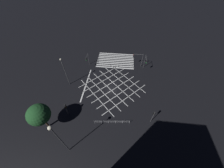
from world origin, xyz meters
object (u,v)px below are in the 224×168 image
object	(u,v)px
traffic_light_sw_cross	(146,61)
street_tree_near	(39,115)
traffic_light_sw_main	(138,57)
traffic_light_nw_cross	(153,115)
traffic_light_ne_cross	(66,107)
street_lamp_east	(64,69)
street_lamp_west	(56,135)
traffic_light_se_cross	(87,59)
traffic_light_ne_main	(66,108)

from	to	relation	value
traffic_light_sw_cross	street_tree_near	bearing A→B (deg)	-46.15
traffic_light_sw_main	traffic_light_nw_cross	size ratio (longest dim) A/B	1.15
traffic_light_sw_main	street_tree_near	world-z (taller)	street_tree_near
traffic_light_ne_cross	street_lamp_east	world-z (taller)	street_lamp_east
traffic_light_sw_main	traffic_light_nw_cross	xyz separation A→B (m)	(-2.56, 17.95, -0.49)
traffic_light_sw_cross	street_lamp_west	size ratio (longest dim) A/B	0.44
traffic_light_ne_cross	street_tree_near	bearing A→B (deg)	135.75
traffic_light_se_cross	street_lamp_west	xyz separation A→B (m)	(-1.92, 23.22, 4.26)
traffic_light_ne_main	street_lamp_west	world-z (taller)	street_lamp_west
traffic_light_sw_cross	street_lamp_east	world-z (taller)	street_lamp_east
traffic_light_se_cross	street_tree_near	bearing A→B (deg)	-10.78
street_lamp_east	street_tree_near	distance (m)	11.72
traffic_light_sw_main	street_lamp_west	world-z (taller)	street_lamp_west
traffic_light_se_cross	street_lamp_east	distance (m)	8.68
traffic_light_ne_main	traffic_light_sw_main	bearing A→B (deg)	50.48
traffic_light_nw_cross	traffic_light_se_cross	bearing A→B (deg)	46.65
traffic_light_sw_main	traffic_light_ne_main	size ratio (longest dim) A/B	1.22
traffic_light_nw_cross	street_lamp_east	size ratio (longest dim) A/B	0.45
traffic_light_se_cross	street_lamp_east	size ratio (longest dim) A/B	0.48
traffic_light_sw_main	street_tree_near	size ratio (longest dim) A/B	0.63
street_lamp_west	traffic_light_sw_main	bearing A→B (deg)	-116.61
traffic_light_ne_cross	street_lamp_west	world-z (taller)	street_lamp_west
traffic_light_sw_main	street_lamp_east	bearing A→B (deg)	28.13
traffic_light_ne_cross	traffic_light_sw_cross	bearing A→B (deg)	-46.51
traffic_light_se_cross	traffic_light_ne_main	size ratio (longest dim) A/B	1.12
street_lamp_west	street_lamp_east	bearing A→B (deg)	-71.40
traffic_light_sw_cross	street_tree_near	world-z (taller)	street_tree_near
traffic_light_sw_cross	street_tree_near	distance (m)	28.26
street_lamp_west	traffic_light_nw_cross	bearing A→B (deg)	-154.77
street_tree_near	traffic_light_ne_main	bearing A→B (deg)	-136.36
traffic_light_ne_cross	street_tree_near	xyz separation A→B (m)	(3.13, 3.22, 2.21)
traffic_light_sw_main	traffic_light_ne_cross	distance (m)	23.46
traffic_light_sw_cross	street_lamp_west	xyz separation A→B (m)	(14.74, 23.40, 3.92)
traffic_light_sw_cross	traffic_light_sw_main	bearing A→B (deg)	-127.47
traffic_light_nw_cross	traffic_light_ne_main	bearing A→B (deg)	90.88
traffic_light_ne_cross	traffic_light_nw_cross	bearing A→B (deg)	-89.82
traffic_light_sw_cross	traffic_light_ne_cross	distance (m)	23.74
traffic_light_sw_main	street_lamp_east	xyz separation A→B (m)	(17.80, 9.51, 2.10)
traffic_light_sw_cross	traffic_light_nw_cross	size ratio (longest dim) A/B	1.17
street_tree_near	street_lamp_east	bearing A→B (deg)	-91.85
traffic_light_se_cross	traffic_light_sw_cross	bearing A→B (deg)	90.63
street_lamp_east	street_lamp_west	xyz separation A→B (m)	(-5.23, 15.56, 1.86)
traffic_light_sw_cross	street_tree_near	size ratio (longest dim) A/B	0.64
traffic_light_sw_cross	street_lamp_east	xyz separation A→B (m)	(19.97, 7.84, 2.06)
traffic_light_sw_cross	traffic_light_nw_cross	world-z (taller)	traffic_light_sw_cross
street_lamp_west	traffic_light_ne_cross	bearing A→B (deg)	-70.68
traffic_light_se_cross	traffic_light_ne_cross	bearing A→B (deg)	-1.97
traffic_light_ne_main	traffic_light_nw_cross	bearing A→B (deg)	0.88
street_lamp_east	street_tree_near	world-z (taller)	street_lamp_east
traffic_light_ne_cross	street_tree_near	size ratio (longest dim) A/B	0.53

